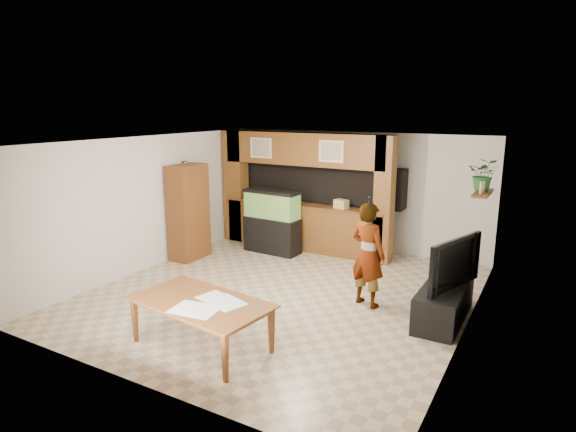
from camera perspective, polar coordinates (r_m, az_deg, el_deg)
The scene contains 22 objects.
floor at distance 8.44m, azimuth -0.65°, elevation -9.06°, with size 6.50×6.50×0.00m, color tan.
ceiling at distance 7.84m, azimuth -0.70°, elevation 8.85°, with size 6.50×6.50×0.00m, color white.
wall_back at distance 10.92m, azimuth 7.93°, elevation 3.01°, with size 6.00×6.00×0.00m, color beige.
wall_left at distance 9.86m, azimuth -15.94°, elevation 1.57°, with size 6.50×6.50×0.00m, color beige.
wall_right at distance 7.07m, azimuth 20.87°, elevation -3.17°, with size 6.50×6.50×0.00m, color beige.
partition at distance 10.75m, azimuth 2.01°, elevation 3.04°, with size 4.20×0.99×2.60m.
wall_clock at distance 10.46m, azimuth -12.12°, elevation 5.74°, with size 0.05×0.25×0.25m.
wall_shelf at distance 8.90m, azimuth 22.10°, elevation 2.54°, with size 0.25×0.90×0.04m, color brown.
pantry_cabinet at distance 10.24m, azimuth -11.72°, elevation 0.46°, with size 0.50×0.81×1.99m, color brown.
trash_can at distance 10.40m, azimuth -10.96°, elevation -3.33°, with size 0.31×0.31×0.58m, color #B2B2B7.
aquarium at distance 10.51m, azimuth -1.89°, elevation -0.73°, with size 1.25×0.47×1.39m.
tv_stand at distance 7.73m, azimuth 18.01°, elevation -9.68°, with size 0.59×1.62×0.54m, color black.
television at distance 7.51m, azimuth 18.35°, elevation -5.12°, with size 1.31×0.17×0.75m, color black.
photo_frame at distance 8.72m, azimuth 22.02°, elevation 3.15°, with size 0.03×0.15×0.20m, color tan.
potted_plant at distance 9.01m, azimuth 22.21°, elevation 4.59°, with size 0.50×0.44×0.56m, color #245A26.
person at distance 7.77m, azimuth 9.46°, elevation -4.53°, with size 0.62×0.41×1.70m, color #9F7A57.
microphone at distance 7.39m, azimuth 9.65°, elevation 1.72°, with size 0.04×0.04×0.16m, color black.
dining_table at distance 6.62m, azimuth -10.46°, elevation -12.60°, with size 1.88×1.05×0.66m, color brown.
newspaper_a at distance 6.25m, azimuth -10.94°, elevation -10.83°, with size 0.59×0.43×0.01m, color silver.
newspaper_b at distance 6.40m, azimuth -7.38°, elevation -10.12°, with size 0.51×0.37×0.01m, color silver.
newspaper_c at distance 6.54m, azimuth -8.42°, elevation -9.65°, with size 0.50×0.36×0.01m, color silver.
counter_box at distance 10.21m, azimuth 6.32°, elevation 1.42°, with size 0.28×0.19×0.19m, color tan.
Camera 1 is at (3.93, -6.76, 3.16)m, focal length 30.00 mm.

